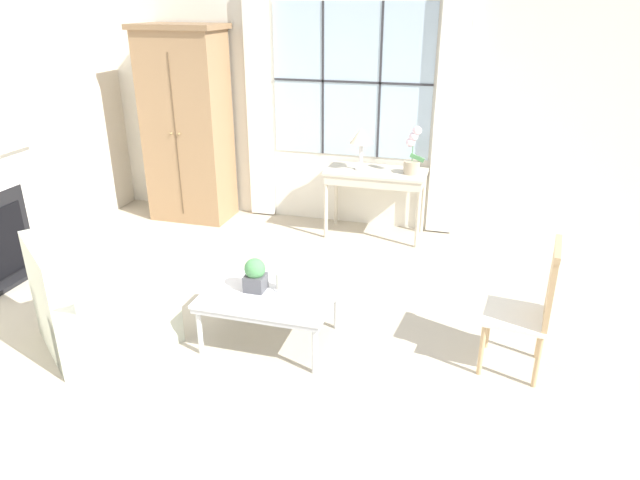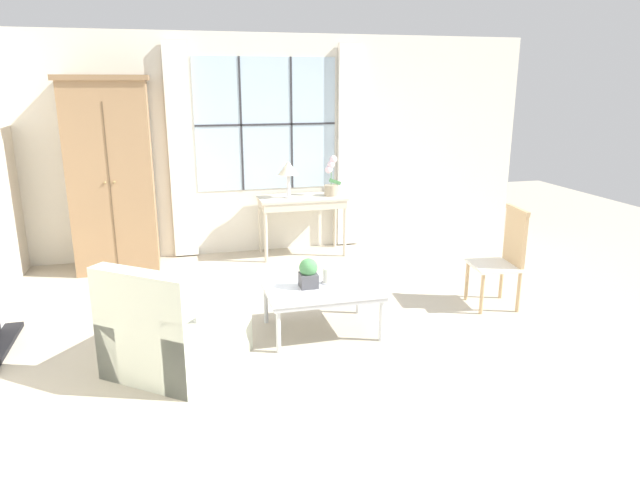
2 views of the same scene
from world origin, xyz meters
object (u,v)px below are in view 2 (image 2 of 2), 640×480
Objects in this scene: armoire at (112,175)px; potted_plant_small at (308,273)px; table_lamp at (288,169)px; pillar_candle at (327,276)px; armchair_upholstered at (175,331)px; coffee_table at (322,291)px; console_table at (302,203)px; side_chair_wooden at (505,253)px; potted_orchid at (331,180)px.

armoire reaches higher than potted_plant_small.
table_lamp is 2.42m from pillar_candle.
pillar_candle is at bearing -49.68° from armoire.
armchair_upholstered is 1.34m from coffee_table.
armoire is 2.05× the size of console_table.
side_chair_wooden is (1.74, -2.25, -0.58)m from table_lamp.
armchair_upholstered is at bearing -163.44° from pillar_candle.
armchair_upholstered reaches higher than pillar_candle.
potted_plant_small is 0.21m from pillar_candle.
console_table is 2.37× the size of table_lamp.
armoire is at bearing -179.90° from console_table.
potted_orchid is at bearing 69.83° from potted_plant_small.
armoire is 2.34m from console_table.
coffee_table is at bearing 14.70° from armchair_upholstered.
armoire is 2.12m from table_lamp.
console_table reaches higher than pillar_candle.
console_table is at bearing 81.28° from coffee_table.
side_chair_wooden is 1.95m from coffee_table.
potted_orchid is at bearing -1.96° from console_table.
coffee_table is (-0.76, -2.41, -0.58)m from potted_orchid.
armoire reaches higher than coffee_table.
potted_plant_small is at bearing -53.16° from armoire.
console_table is at bearing 6.94° from table_lamp.
armoire reaches higher than console_table.
potted_orchid is at bearing 53.19° from armchair_upholstered.
armoire is 2.69m from potted_orchid.
table_lamp is 0.59m from potted_orchid.
table_lamp is 3.23m from armchair_upholstered.
console_table reaches higher than potted_plant_small.
pillar_candle is (-1.86, -0.08, -0.05)m from side_chair_wooden.
armchair_upholstered is 4.64× the size of potted_plant_small.
table_lamp reaches higher than console_table.
potted_plant_small is (-0.31, -2.39, -0.57)m from table_lamp.
armoire reaches higher than side_chair_wooden.
side_chair_wooden reaches higher than armchair_upholstered.
pillar_candle is (-0.69, -2.34, -0.47)m from potted_orchid.
table_lamp is 2.48m from potted_plant_small.
side_chair_wooden is at bearing -55.45° from console_table.
armoire is 3.18m from coffee_table.
armoire is at bearing 130.32° from pillar_candle.
pillar_candle is at bearing -177.40° from side_chair_wooden.
side_chair_wooden is at bearing 2.60° from pillar_candle.
armoire is 4.38× the size of potted_orchid.
armoire reaches higher than pillar_candle.
console_table is 0.49m from table_lamp.
console_table is 1.10× the size of side_chair_wooden.
table_lamp reaches higher than potted_plant_small.
pillar_candle is (1.36, 0.41, 0.21)m from armchair_upholstered.
console_table is 2.14× the size of potted_orchid.
side_chair_wooden is 6.49× the size of pillar_candle.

